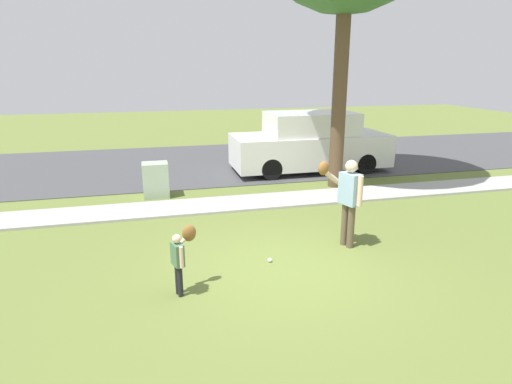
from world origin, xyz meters
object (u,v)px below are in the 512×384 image
Objects in this scene: baseball at (270,260)px; parked_van_white at (310,143)px; utility_cabinet at (156,180)px; person_adult at (347,194)px; person_child at (181,252)px.

parked_van_white is at bearing 63.49° from baseball.
utility_cabinet is (-1.81, 4.50, 0.42)m from baseball.
baseball is at bearing -68.10° from utility_cabinet.
baseball is at bearing -116.51° from parked_van_white.
person_child is (-3.13, -1.02, -0.37)m from person_adult.
baseball is at bearing 5.31° from person_child.
person_adult is 0.33× the size of parked_van_white.
utility_cabinet is 5.27m from parked_van_white.
person_child is at bearing -156.25° from baseball.
utility_cabinet is at bearing -69.36° from person_adult.
person_child is 8.40m from parked_van_white.
parked_van_white is at bearing 37.60° from person_child.
parked_van_white is (3.13, 6.28, 0.87)m from baseball.
person_adult is at bearing -104.69° from parked_van_white.
person_adult is at bearing 12.00° from baseball.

